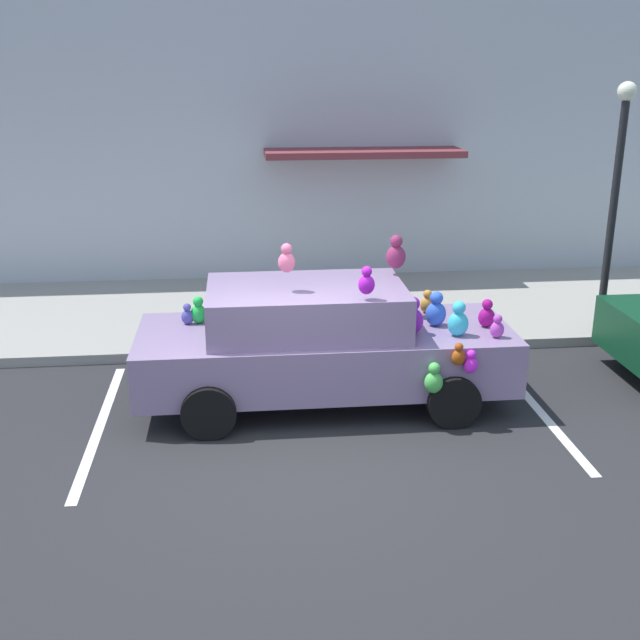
% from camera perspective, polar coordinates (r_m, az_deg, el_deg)
% --- Properties ---
extents(ground_plane, '(60.00, 60.00, 0.00)m').
position_cam_1_polar(ground_plane, '(8.82, -1.59, -9.84)').
color(ground_plane, '#262628').
extents(sidewalk, '(24.00, 4.00, 0.15)m').
position_cam_1_polar(sidewalk, '(13.40, -3.23, 0.63)').
color(sidewalk, gray).
rests_on(sidewalk, ground).
extents(storefront_building, '(24.00, 1.25, 6.40)m').
position_cam_1_polar(storefront_building, '(14.93, -3.81, 14.68)').
color(storefront_building, '#B2B7C1').
rests_on(storefront_building, ground).
extents(parking_stripe_front, '(0.12, 3.60, 0.01)m').
position_cam_1_polar(parking_stripe_front, '(10.35, 15.37, -6.02)').
color(parking_stripe_front, silver).
rests_on(parking_stripe_front, ground).
extents(parking_stripe_rear, '(0.12, 3.60, 0.01)m').
position_cam_1_polar(parking_stripe_rear, '(9.85, -15.71, -7.37)').
color(parking_stripe_rear, silver).
rests_on(parking_stripe_rear, ground).
extents(plush_covered_car, '(4.65, 2.01, 2.13)m').
position_cam_1_polar(plush_covered_car, '(9.81, 0.10, -1.66)').
color(plush_covered_car, gray).
rests_on(plush_covered_car, ground).
extents(teddy_bear_on_sidewalk, '(0.38, 0.32, 0.73)m').
position_cam_1_polar(teddy_bear_on_sidewalk, '(12.24, 5.30, 0.86)').
color(teddy_bear_on_sidewalk, beige).
rests_on(teddy_bear_on_sidewalk, sidewalk).
extents(street_lamp_post, '(0.28, 0.28, 3.72)m').
position_cam_1_polar(street_lamp_post, '(12.69, 20.76, 9.45)').
color(street_lamp_post, black).
rests_on(street_lamp_post, sidewalk).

